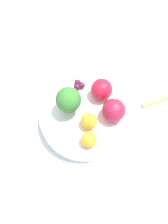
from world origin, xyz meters
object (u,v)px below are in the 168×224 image
orange_back (89,139)px  apple_red (114,110)px  broccoli (68,100)px  orange_front (89,121)px  apple_green (102,90)px  spoon (155,102)px  grape_cluster (79,85)px  bowl (84,117)px

orange_back → apple_red: bearing=178.4°
broccoli → apple_red: (-0.06, 0.10, -0.02)m
broccoli → orange_front: size_ratio=1.96×
apple_green → orange_back: bearing=24.0°
spoon → apple_green: bearing=-49.7°
broccoli → spoon: 0.26m
apple_green → broccoli: bearing=-24.2°
apple_red → apple_green: apple_red is taller
broccoli → apple_green: size_ratio=1.40×
apple_red → broccoli: bearing=-60.7°
apple_green → grape_cluster: 0.07m
broccoli → orange_front: bearing=88.2°
grape_cluster → spoon: size_ratio=0.42×
orange_back → broccoli: bearing=-112.8°
spoon → apple_red: bearing=-24.3°
orange_back → spoon: 0.25m
bowl → spoon: (-0.18, 0.12, -0.02)m
bowl → broccoli: 0.08m
apple_green → spoon: size_ratio=0.73×
bowl → apple_green: 0.09m
apple_red → apple_green: (-0.03, -0.06, -0.00)m
orange_front → orange_back: orange_front is taller
apple_red → spoon: (-0.13, 0.06, -0.07)m
orange_back → apple_green: bearing=-156.0°
apple_green → grape_cluster: apple_green is taller
orange_front → spoon: size_ratio=0.52×
bowl → orange_back: 0.09m
bowl → apple_red: size_ratio=3.93×
orange_back → grape_cluster: (-0.11, -0.12, -0.01)m
broccoli → spoon: (-0.19, 0.16, -0.09)m
apple_green → apple_red: bearing=61.9°
broccoli → grape_cluster: bearing=-159.0°
apple_green → orange_front: bearing=17.0°
orange_front → apple_red: bearing=150.7°
apple_green → orange_front: 0.09m
spoon → bowl: bearing=-34.7°
orange_front → spoon: (-0.19, 0.09, -0.06)m
grape_cluster → spoon: 0.23m
bowl → apple_green: (-0.07, 0.00, 0.05)m
apple_red → orange_back: 0.10m
bowl → orange_front: bearing=61.2°
bowl → orange_front: 0.05m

